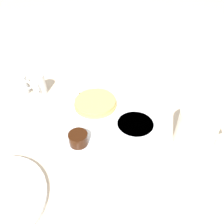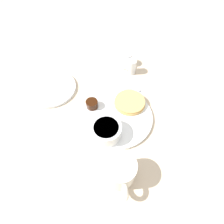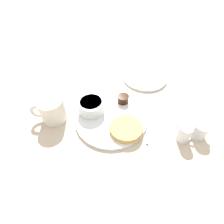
# 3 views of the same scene
# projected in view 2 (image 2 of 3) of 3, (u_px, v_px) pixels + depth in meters

# --- Properties ---
(ground_plane) EXTENTS (4.00, 4.00, 0.00)m
(ground_plane) POSITION_uv_depth(u_px,v_px,m) (116.00, 117.00, 0.68)
(ground_plane) COLOR #C6B299
(plate) EXTENTS (0.28, 0.28, 0.01)m
(plate) POSITION_uv_depth(u_px,v_px,m) (116.00, 116.00, 0.67)
(plate) COLOR white
(plate) RESTS_ON ground_plane
(pancake_stack) EXTENTS (0.12, 0.12, 0.02)m
(pancake_stack) POSITION_uv_depth(u_px,v_px,m) (130.00, 102.00, 0.70)
(pancake_stack) COLOR tan
(pancake_stack) RESTS_ON plate
(bowl) EXTENTS (0.11, 0.11, 0.05)m
(bowl) POSITION_uv_depth(u_px,v_px,m) (106.00, 130.00, 0.60)
(bowl) COLOR white
(bowl) RESTS_ON plate
(syrup_cup) EXTENTS (0.05, 0.05, 0.03)m
(syrup_cup) POSITION_uv_depth(u_px,v_px,m) (92.00, 104.00, 0.68)
(syrup_cup) COLOR black
(syrup_cup) RESTS_ON plate
(butter_ramekin) EXTENTS (0.05, 0.05, 0.04)m
(butter_ramekin) POSITION_uv_depth(u_px,v_px,m) (101.00, 133.00, 0.61)
(butter_ramekin) COLOR white
(butter_ramekin) RESTS_ON plate
(coffee_mug) EXTENTS (0.12, 0.09, 0.10)m
(coffee_mug) POSITION_uv_depth(u_px,v_px,m) (120.00, 172.00, 0.51)
(coffee_mug) COLOR silver
(coffee_mug) RESTS_ON ground_plane
(creamer_pitcher_near) EXTENTS (0.05, 0.05, 0.07)m
(creamer_pitcher_near) POSITION_uv_depth(u_px,v_px,m) (131.00, 66.00, 0.80)
(creamer_pitcher_near) COLOR white
(creamer_pitcher_near) RESTS_ON ground_plane
(creamer_pitcher_far) EXTENTS (0.07, 0.05, 0.06)m
(creamer_pitcher_far) POSITION_uv_depth(u_px,v_px,m) (126.00, 59.00, 0.84)
(creamer_pitcher_far) COLOR white
(creamer_pitcher_far) RESTS_ON ground_plane
(fork) EXTENTS (0.07, 0.14, 0.00)m
(fork) POSITION_uv_depth(u_px,v_px,m) (144.00, 93.00, 0.75)
(fork) COLOR silver
(fork) RESTS_ON ground_plane
(far_plate) EXTENTS (0.22, 0.22, 0.01)m
(far_plate) POSITION_uv_depth(u_px,v_px,m) (51.00, 88.00, 0.76)
(far_plate) COLOR white
(far_plate) RESTS_ON ground_plane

